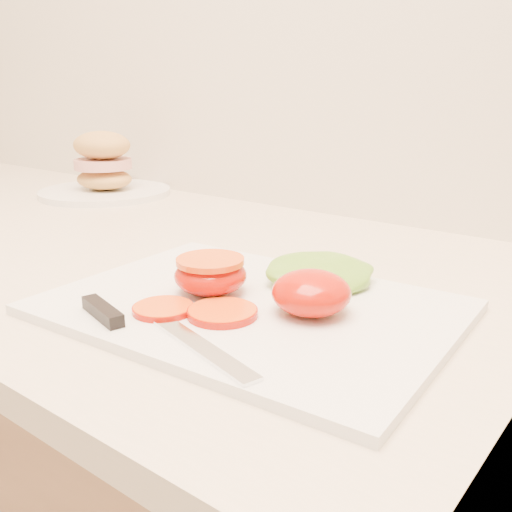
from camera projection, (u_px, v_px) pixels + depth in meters
The scene contains 8 objects.
cutting_board at pixel (250, 307), 0.56m from camera, with size 0.38×0.28×0.01m, color white.
tomato_half_dome at pixel (311, 293), 0.52m from camera, with size 0.07×0.07×0.04m, color #C31200.
tomato_half_cut at pixel (211, 274), 0.58m from camera, with size 0.07×0.07×0.04m.
tomato_slice_0 at pixel (222, 312), 0.52m from camera, with size 0.06×0.06×0.01m, color #E75412.
tomato_slice_1 at pixel (163, 309), 0.53m from camera, with size 0.06×0.06×0.01m, color #E75412.
lettuce_leaf_0 at pixel (320, 273), 0.60m from camera, with size 0.12×0.09×0.03m, color #74B12E.
knife at pixel (139, 325), 0.49m from camera, with size 0.22×0.05×0.01m.
sandwich_plate at pixel (104, 172), 1.13m from camera, with size 0.26×0.26×0.13m.
Camera 1 is at (0.24, 1.17, 1.14)m, focal length 40.00 mm.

